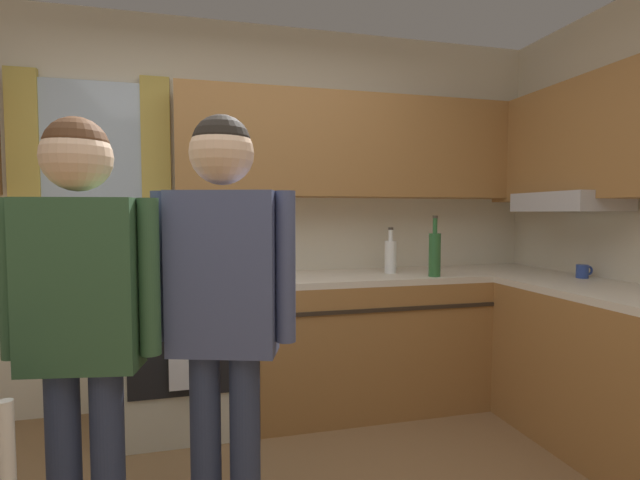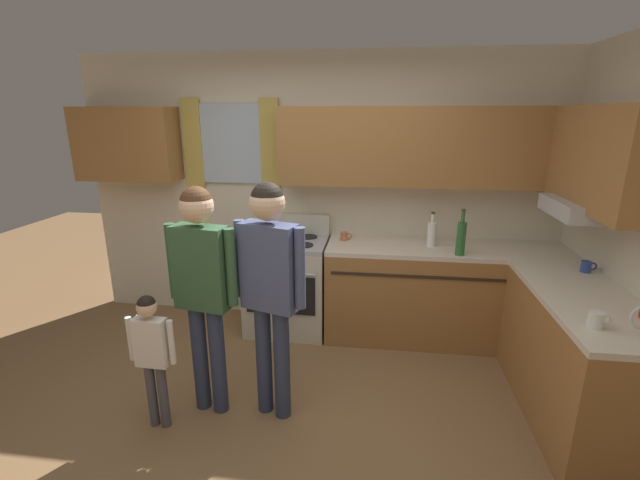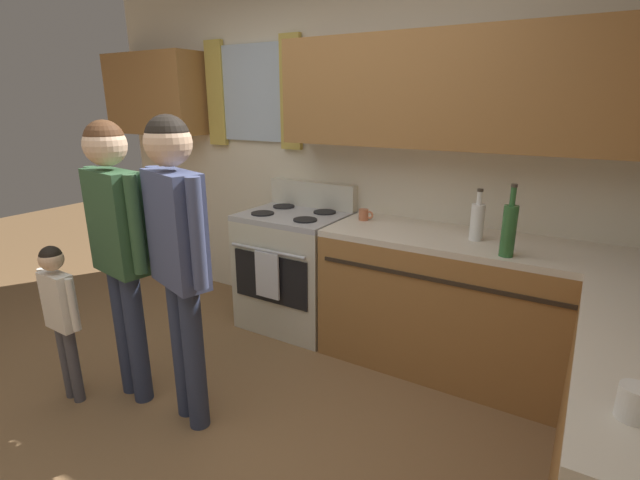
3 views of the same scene
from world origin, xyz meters
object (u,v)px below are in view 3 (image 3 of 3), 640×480
object	(u,v)px
cup_terracotta	(364,215)
small_child	(60,307)
adult_in_plaid	(177,241)
mug_ceramic_white	(636,403)
bottle_milk_white	(477,221)
adult_holding_child	(117,233)
bottle_wine_green	(509,229)
stove_oven	(295,267)

from	to	relation	value
cup_terracotta	small_child	xyz separation A→B (m)	(-1.12, -1.58, -0.34)
adult_in_plaid	small_child	bearing A→B (deg)	-162.42
mug_ceramic_white	small_child	xyz separation A→B (m)	(-2.65, -0.04, -0.35)
bottle_milk_white	mug_ceramic_white	xyz separation A→B (m)	(0.74, -1.45, -0.07)
bottle_milk_white	adult_holding_child	world-z (taller)	adult_holding_child
cup_terracotta	adult_in_plaid	world-z (taller)	adult_in_plaid
cup_terracotta	bottle_milk_white	bearing A→B (deg)	-6.23
cup_terracotta	adult_in_plaid	xyz separation A→B (m)	(-0.38, -1.35, 0.10)
adult_holding_child	adult_in_plaid	world-z (taller)	adult_in_plaid
bottle_wine_green	bottle_milk_white	distance (m)	0.31
adult_holding_child	small_child	world-z (taller)	adult_holding_child
bottle_wine_green	stove_oven	bearing A→B (deg)	171.65
stove_oven	mug_ceramic_white	bearing A→B (deg)	-35.19
cup_terracotta	bottle_wine_green	bearing A→B (deg)	-17.19
mug_ceramic_white	cup_terracotta	size ratio (longest dim) A/B	1.15
adult_holding_child	small_child	distance (m)	0.55
bottle_wine_green	adult_in_plaid	world-z (taller)	adult_in_plaid
cup_terracotta	stove_oven	bearing A→B (deg)	-171.24
bottle_milk_white	small_child	bearing A→B (deg)	-141.90
mug_ceramic_white	adult_holding_child	distance (m)	2.37
adult_in_plaid	adult_holding_child	bearing A→B (deg)	-178.16
bottle_wine_green	cup_terracotta	xyz separation A→B (m)	(-1.00, 0.31, -0.11)
bottle_milk_white	cup_terracotta	xyz separation A→B (m)	(-0.79, 0.09, -0.08)
adult_in_plaid	stove_oven	bearing A→B (deg)	97.14
mug_ceramic_white	adult_in_plaid	bearing A→B (deg)	174.26
adult_holding_child	bottle_wine_green	bearing A→B (deg)	29.86
small_child	stove_oven	bearing A→B (deg)	68.77
mug_ceramic_white	bottle_milk_white	bearing A→B (deg)	116.95
mug_ceramic_white	adult_in_plaid	size ratio (longest dim) A/B	0.08
bottle_milk_white	mug_ceramic_white	size ratio (longest dim) A/B	2.49
mug_ceramic_white	adult_holding_child	world-z (taller)	adult_holding_child
bottle_wine_green	adult_holding_child	world-z (taller)	adult_holding_child
bottle_wine_green	bottle_milk_white	xyz separation A→B (m)	(-0.21, 0.22, -0.03)
stove_oven	cup_terracotta	world-z (taller)	stove_oven
bottle_wine_green	mug_ceramic_white	xyz separation A→B (m)	(0.53, -1.23, -0.10)
bottle_milk_white	mug_ceramic_white	distance (m)	1.63
stove_oven	bottle_wine_green	distance (m)	1.66
stove_oven	cup_terracotta	distance (m)	0.72
stove_oven	small_child	size ratio (longest dim) A/B	1.15
stove_oven	cup_terracotta	xyz separation A→B (m)	(0.54, 0.08, 0.47)
stove_oven	bottle_milk_white	xyz separation A→B (m)	(1.33, -0.00, 0.55)
stove_oven	bottle_wine_green	world-z (taller)	bottle_wine_green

